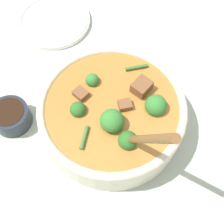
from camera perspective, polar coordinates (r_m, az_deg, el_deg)
The scene contains 4 objects.
ground_plane at distance 0.60m, azimuth 0.00°, elevation -2.45°, with size 4.00×4.00×0.00m, color #ADBCAD.
stew_bowl at distance 0.55m, azimuth 0.07°, elevation -0.28°, with size 0.29×0.31×0.28m.
condiment_bowl at distance 0.62m, azimuth -19.88°, elevation -0.78°, with size 0.08×0.08×0.04m.
empty_plate at distance 0.78m, azimuth -11.75°, elevation 17.73°, with size 0.19×0.19×0.02m.
Camera 1 is at (0.09, 0.24, 0.54)m, focal length 45.00 mm.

